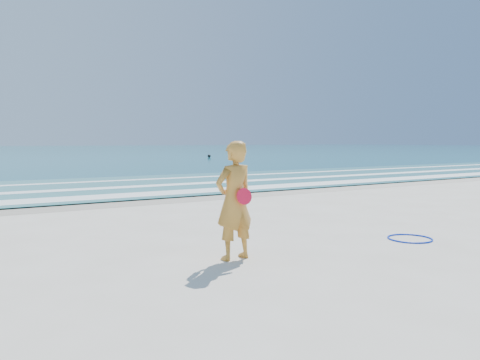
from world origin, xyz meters
TOP-DOWN VIEW (x-y plane):
  - ground at (0.00, 0.00)m, footprint 400.00×400.00m
  - wet_sand at (0.00, 9.00)m, footprint 400.00×2.40m
  - shallow at (0.00, 14.00)m, footprint 400.00×10.00m
  - foam_near at (0.00, 10.30)m, footprint 400.00×1.40m
  - foam_mid at (0.00, 13.20)m, footprint 400.00×0.90m
  - foam_far at (0.00, 16.50)m, footprint 400.00×0.60m
  - hoop at (1.65, 0.41)m, footprint 1.08×1.08m
  - buoy at (19.07, 42.53)m, footprint 0.37×0.37m
  - woman at (-2.13, 0.86)m, footprint 0.76×0.55m

SIDE VIEW (x-z plane):
  - ground at x=0.00m, z-range 0.00..0.00m
  - wet_sand at x=0.00m, z-range 0.00..0.00m
  - hoop at x=1.65m, z-range 0.00..0.03m
  - shallow at x=0.00m, z-range 0.04..0.05m
  - foam_near at x=0.00m, z-range 0.05..0.06m
  - foam_mid at x=0.00m, z-range 0.05..0.06m
  - foam_far at x=0.00m, z-range 0.05..0.06m
  - buoy at x=19.07m, z-range 0.04..0.41m
  - woman at x=-2.13m, z-range 0.00..1.94m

